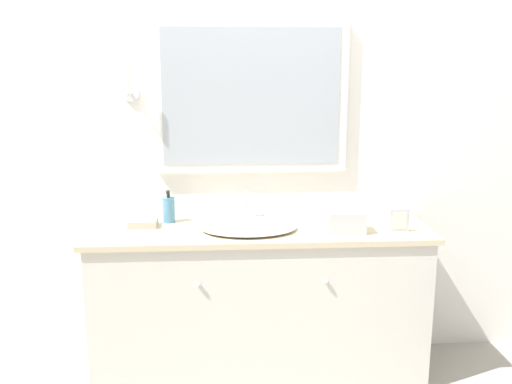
# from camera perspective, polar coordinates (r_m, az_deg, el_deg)

# --- Properties ---
(wall_back) EXTENTS (8.00, 0.18, 2.55)m
(wall_back) POSITION_cam_1_polar(r_m,az_deg,el_deg) (3.24, -0.04, 5.25)
(wall_back) COLOR white
(wall_back) RESTS_ON ground_plane
(vanity_counter) EXTENTS (1.82, 0.53, 0.84)m
(vanity_counter) POSITION_cam_1_polar(r_m,az_deg,el_deg) (3.19, 0.32, -10.95)
(vanity_counter) COLOR beige
(vanity_counter) RESTS_ON ground_plane
(sink_basin) EXTENTS (0.51, 0.41, 0.18)m
(sink_basin) POSITION_cam_1_polar(r_m,az_deg,el_deg) (3.02, -0.75, -3.45)
(sink_basin) COLOR silver
(sink_basin) RESTS_ON vanity_counter
(soap_bottle) EXTENTS (0.07, 0.07, 0.18)m
(soap_bottle) POSITION_cam_1_polar(r_m,az_deg,el_deg) (3.18, -8.72, -1.74)
(soap_bottle) COLOR teal
(soap_bottle) RESTS_ON vanity_counter
(appliance_box) EXTENTS (0.20, 0.14, 0.12)m
(appliance_box) POSITION_cam_1_polar(r_m,az_deg,el_deg) (3.00, 8.87, -2.93)
(appliance_box) COLOR #BCBCC1
(appliance_box) RESTS_ON vanity_counter
(picture_frame) EXTENTS (0.10, 0.01, 0.12)m
(picture_frame) POSITION_cam_1_polar(r_m,az_deg,el_deg) (3.06, 14.16, -2.78)
(picture_frame) COLOR #B2B2B7
(picture_frame) RESTS_ON vanity_counter
(hand_towel_near_sink) EXTENTS (0.15, 0.12, 0.03)m
(hand_towel_near_sink) POSITION_cam_1_polar(r_m,az_deg,el_deg) (3.30, 12.91, -2.40)
(hand_towel_near_sink) COLOR #A8B7C6
(hand_towel_near_sink) RESTS_ON vanity_counter
(hand_towel_far_corner) EXTENTS (0.15, 0.13, 0.04)m
(hand_towel_far_corner) POSITION_cam_1_polar(r_m,az_deg,el_deg) (3.14, -11.25, -3.05)
(hand_towel_far_corner) COLOR #B7A899
(hand_towel_far_corner) RESTS_ON vanity_counter
(metal_tray) EXTENTS (0.14, 0.09, 0.01)m
(metal_tray) POSITION_cam_1_polar(r_m,az_deg,el_deg) (3.24, 9.33, -2.72)
(metal_tray) COLOR silver
(metal_tray) RESTS_ON vanity_counter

